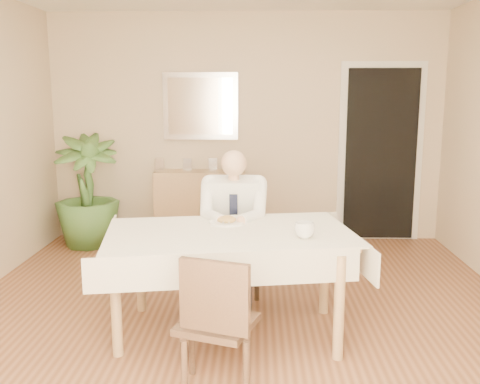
{
  "coord_description": "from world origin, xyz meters",
  "views": [
    {
      "loc": [
        0.13,
        -3.7,
        1.71
      ],
      "look_at": [
        0.0,
        0.35,
        0.95
      ],
      "focal_mm": 40.0,
      "sensor_mm": 36.0,
      "label": 1
    }
  ],
  "objects_px": {
    "dining_table": "(230,243)",
    "chair_near": "(216,319)",
    "seated_man": "(233,220)",
    "sideboard": "(200,206)",
    "chair_far": "(235,229)",
    "potted_palm": "(87,191)",
    "coffee_mug": "(305,230)"
  },
  "relations": [
    {
      "from": "chair_far",
      "to": "potted_palm",
      "type": "relative_size",
      "value": 0.76
    },
    {
      "from": "seated_man",
      "to": "dining_table",
      "type": "bearing_deg",
      "value": -90.0
    },
    {
      "from": "dining_table",
      "to": "seated_man",
      "type": "height_order",
      "value": "seated_man"
    },
    {
      "from": "chair_near",
      "to": "coffee_mug",
      "type": "xyz_separation_m",
      "value": [
        0.54,
        0.68,
        0.34
      ]
    },
    {
      "from": "chair_far",
      "to": "potted_palm",
      "type": "xyz_separation_m",
      "value": [
        -1.71,
        1.29,
        0.09
      ]
    },
    {
      "from": "chair_near",
      "to": "sideboard",
      "type": "relative_size",
      "value": 0.82
    },
    {
      "from": "seated_man",
      "to": "chair_near",
      "type": "bearing_deg",
      "value": -91.33
    },
    {
      "from": "dining_table",
      "to": "sideboard",
      "type": "distance_m",
      "value": 2.47
    },
    {
      "from": "seated_man",
      "to": "sideboard",
      "type": "distance_m",
      "value": 1.89
    },
    {
      "from": "chair_far",
      "to": "sideboard",
      "type": "xyz_separation_m",
      "value": [
        -0.46,
        1.52,
        -0.13
      ]
    },
    {
      "from": "dining_table",
      "to": "sideboard",
      "type": "bearing_deg",
      "value": 91.32
    },
    {
      "from": "dining_table",
      "to": "seated_man",
      "type": "xyz_separation_m",
      "value": [
        0.0,
        0.59,
        0.02
      ]
    },
    {
      "from": "seated_man",
      "to": "potted_palm",
      "type": "xyz_separation_m",
      "value": [
        -1.71,
        1.59,
        -0.06
      ]
    },
    {
      "from": "chair_far",
      "to": "sideboard",
      "type": "height_order",
      "value": "chair_far"
    },
    {
      "from": "seated_man",
      "to": "potted_palm",
      "type": "distance_m",
      "value": 2.33
    },
    {
      "from": "dining_table",
      "to": "sideboard",
      "type": "height_order",
      "value": "sideboard"
    },
    {
      "from": "chair_near",
      "to": "seated_man",
      "type": "relative_size",
      "value": 0.67
    },
    {
      "from": "coffee_mug",
      "to": "sideboard",
      "type": "bearing_deg",
      "value": 110.76
    },
    {
      "from": "chair_far",
      "to": "chair_near",
      "type": "distance_m",
      "value": 1.72
    },
    {
      "from": "seated_man",
      "to": "potted_palm",
      "type": "bearing_deg",
      "value": 137.07
    },
    {
      "from": "chair_near",
      "to": "dining_table",
      "type": "bearing_deg",
      "value": 106.46
    },
    {
      "from": "chair_far",
      "to": "sideboard",
      "type": "distance_m",
      "value": 1.6
    },
    {
      "from": "chair_far",
      "to": "chair_near",
      "type": "xyz_separation_m",
      "value": [
        -0.03,
        -1.72,
        -0.07
      ]
    },
    {
      "from": "potted_palm",
      "to": "chair_far",
      "type": "bearing_deg",
      "value": -37.17
    },
    {
      "from": "coffee_mug",
      "to": "chair_far",
      "type": "bearing_deg",
      "value": 116.06
    },
    {
      "from": "dining_table",
      "to": "chair_far",
      "type": "height_order",
      "value": "chair_far"
    },
    {
      "from": "chair_near",
      "to": "coffee_mug",
      "type": "distance_m",
      "value": 0.93
    },
    {
      "from": "coffee_mug",
      "to": "sideboard",
      "type": "height_order",
      "value": "coffee_mug"
    },
    {
      "from": "dining_table",
      "to": "chair_near",
      "type": "distance_m",
      "value": 0.85
    },
    {
      "from": "seated_man",
      "to": "coffee_mug",
      "type": "bearing_deg",
      "value": -55.73
    },
    {
      "from": "chair_near",
      "to": "seated_man",
      "type": "height_order",
      "value": "seated_man"
    },
    {
      "from": "chair_far",
      "to": "potted_palm",
      "type": "height_order",
      "value": "potted_palm"
    }
  ]
}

